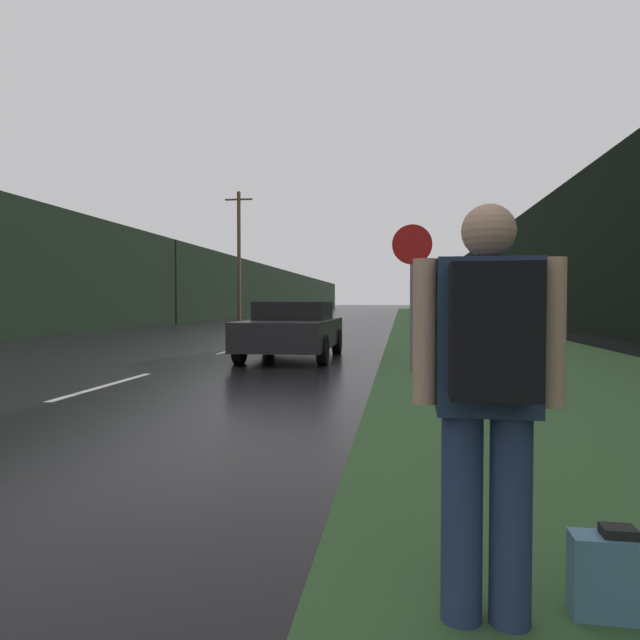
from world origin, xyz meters
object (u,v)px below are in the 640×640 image
at_px(stop_sign, 412,280).
at_px(suitcase, 618,578).
at_px(car_passing_near, 293,329).
at_px(hitchhiker_with_backpack, 488,387).

bearing_deg(stop_sign, suitcase, -85.24).
height_order(stop_sign, car_passing_near, stop_sign).
xyz_separation_m(stop_sign, suitcase, (0.68, -8.13, -1.53)).
bearing_deg(car_passing_near, hitchhiker_with_backpack, 104.70).
xyz_separation_m(suitcase, car_passing_near, (-3.39, 10.71, 0.50)).
bearing_deg(car_passing_near, suitcase, 107.54).
bearing_deg(hitchhiker_with_backpack, suitcase, 16.02).
distance_m(stop_sign, car_passing_near, 3.88).
bearing_deg(car_passing_near, stop_sign, 136.40).
bearing_deg(suitcase, hitchhiker_with_backpack, -163.98).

